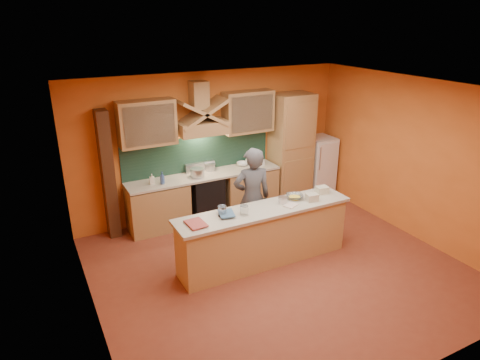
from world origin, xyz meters
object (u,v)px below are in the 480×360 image
stove (205,197)px  person (252,198)px  fridge (318,166)px  mixing_bowl (295,197)px  kitchen_scale (282,201)px

stove → person: bearing=-77.5°
stove → fridge: size_ratio=0.69×
stove → mixing_bowl: bearing=-65.1°
fridge → stove: bearing=180.0°
kitchen_scale → mixing_bowl: (0.28, 0.07, -0.01)m
fridge → kitchen_scale: fridge is taller
kitchen_scale → mixing_bowl: bearing=26.9°
stove → mixing_bowl: 2.05m
stove → person: size_ratio=0.51×
mixing_bowl → person: bearing=139.1°
fridge → mixing_bowl: bearing=-136.1°
fridge → kitchen_scale: (-2.15, -1.86, 0.34)m
mixing_bowl → kitchen_scale: bearing=-167.0°
stove → fridge: 2.71m
stove → mixing_bowl: size_ratio=3.28×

